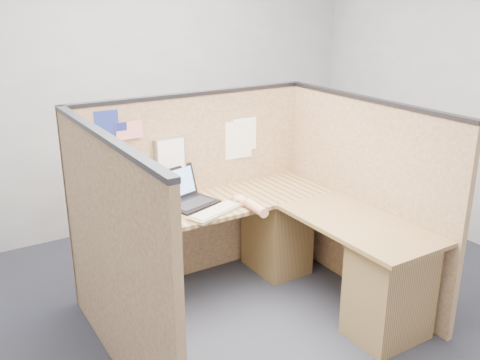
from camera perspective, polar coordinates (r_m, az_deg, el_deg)
floor at (r=3.93m, az=2.42°, el=-15.45°), size 5.00×5.00×0.00m
wall_back at (r=5.32m, az=-11.35°, el=9.70°), size 5.00×0.00×5.00m
cubicle_partitions at (r=3.89m, az=-0.97°, el=-3.01°), size 2.06×1.83×1.53m
l_desk at (r=4.02m, az=2.37°, el=-8.09°), size 1.95×1.75×0.73m
laptop at (r=4.10m, az=-5.56°, el=-1.53°), size 0.42×0.43×0.26m
keyboard at (r=3.89m, az=-2.64°, el=-3.40°), size 0.47×0.29×0.03m
mouse at (r=4.05m, az=-0.02°, el=-2.29°), size 0.11×0.08×0.04m
hand_forearm at (r=3.95m, az=1.15°, el=-2.66°), size 0.11×0.38×0.08m
blue_poster at (r=3.91m, az=-14.02°, el=5.56°), size 0.17×0.01×0.23m
american_flag at (r=3.96m, az=-12.01°, el=5.00°), size 0.20×0.01×0.35m
file_holder at (r=4.12m, az=-7.46°, el=2.34°), size 0.25×0.05×0.32m
paper_left at (r=4.44m, az=0.52°, el=4.89°), size 0.21×0.02×0.27m
paper_right at (r=4.42m, az=-0.14°, el=4.29°), size 0.24×0.02×0.31m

